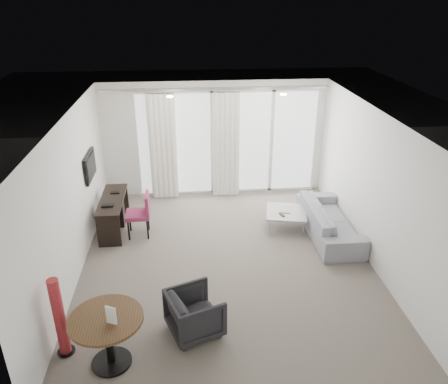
{
  "coord_description": "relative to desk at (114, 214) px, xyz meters",
  "views": [
    {
      "loc": [
        -0.63,
        -6.38,
        4.38
      ],
      "look_at": [
        0.0,
        0.6,
        1.1
      ],
      "focal_mm": 35.0,
      "sensor_mm": 36.0,
      "label": 1
    }
  ],
  "objects": [
    {
      "name": "wall_left",
      "position": [
        -0.38,
        -1.4,
        0.97
      ],
      "size": [
        0.0,
        6.0,
        2.6
      ],
      "primitive_type": "cube",
      "color": "silver",
      "rests_on": "ground"
    },
    {
      "name": "ceiling",
      "position": [
        2.12,
        -1.4,
        2.27
      ],
      "size": [
        5.0,
        6.0,
        0.0
      ],
      "primitive_type": "cube",
      "color": "white",
      "rests_on": "ground"
    },
    {
      "name": "remote",
      "position": [
        3.3,
        -0.37,
        0.03
      ],
      "size": [
        0.11,
        0.18,
        0.02
      ],
      "primitive_type": null,
      "rotation": [
        0.0,
        0.0,
        0.39
      ],
      "color": "black",
      "rests_on": "coffee_table"
    },
    {
      "name": "red_lamp",
      "position": [
        -0.21,
        -3.26,
        0.25
      ],
      "size": [
        0.31,
        0.31,
        1.16
      ],
      "primitive_type": "cylinder",
      "rotation": [
        0.0,
        0.0,
        0.42
      ],
      "color": "maroon",
      "rests_on": "floor"
    },
    {
      "name": "curtain_track",
      "position": [
        2.12,
        1.42,
        2.12
      ],
      "size": [
        4.8,
        0.04,
        0.04
      ],
      "primitive_type": null,
      "color": "#B2B2B7",
      "rests_on": "ceiling"
    },
    {
      "name": "wall_front",
      "position": [
        2.12,
        -4.4,
        0.97
      ],
      "size": [
        5.0,
        0.0,
        2.6
      ],
      "primitive_type": "cube",
      "color": "silver",
      "rests_on": "ground"
    },
    {
      "name": "rattan_table",
      "position": [
        3.48,
        2.93,
        -0.09
      ],
      "size": [
        0.63,
        0.63,
        0.5
      ],
      "primitive_type": null,
      "rotation": [
        0.0,
        0.0,
        -0.31
      ],
      "color": "#503B26",
      "rests_on": "terrace_slab"
    },
    {
      "name": "balustrade",
      "position": [
        2.42,
        4.55,
        0.17
      ],
      "size": [
        5.5,
        0.06,
        1.05
      ],
      "primitive_type": null,
      "color": "#B2B2B7",
      "rests_on": "terrace_slab"
    },
    {
      "name": "round_table",
      "position": [
        0.42,
        -3.51,
        0.03
      ],
      "size": [
        1.21,
        1.21,
        0.74
      ],
      "primitive_type": null,
      "rotation": [
        0.0,
        0.0,
        -0.41
      ],
      "color": "#483019",
      "rests_on": "floor"
    },
    {
      "name": "rattan_chair_a",
      "position": [
        3.33,
        2.64,
        0.11
      ],
      "size": [
        0.68,
        0.68,
        0.89
      ],
      "primitive_type": null,
      "rotation": [
        0.0,
        0.0,
        -0.13
      ],
      "color": "#503B26",
      "rests_on": "terrace_slab"
    },
    {
      "name": "floor",
      "position": [
        2.12,
        -1.4,
        -0.33
      ],
      "size": [
        5.0,
        6.0,
        0.0
      ],
      "primitive_type": "cube",
      "color": "#625A51",
      "rests_on": "ground"
    },
    {
      "name": "curtain_right",
      "position": [
        2.37,
        1.42,
        0.87
      ],
      "size": [
        0.6,
        0.2,
        2.38
      ],
      "primitive_type": null,
      "color": "white",
      "rests_on": "ground"
    },
    {
      "name": "terrace_slab",
      "position": [
        2.42,
        3.1,
        -0.39
      ],
      "size": [
        5.6,
        3.0,
        0.12
      ],
      "primitive_type": "cube",
      "color": "#4D4D50",
      "rests_on": "ground"
    },
    {
      "name": "downlight_b",
      "position": [
        3.32,
        0.2,
        2.26
      ],
      "size": [
        0.12,
        0.12,
        0.02
      ],
      "primitive_type": "cylinder",
      "color": "#FFE0B2",
      "rests_on": "ceiling"
    },
    {
      "name": "window_frame",
      "position": [
        2.42,
        1.57,
        0.87
      ],
      "size": [
        4.1,
        0.06,
        2.44
      ],
      "primitive_type": null,
      "color": "white",
      "rests_on": "ground"
    },
    {
      "name": "tub_armchair",
      "position": [
        1.51,
        -3.03,
        -0.02
      ],
      "size": [
        0.89,
        0.88,
        0.64
      ],
      "primitive_type": "imported",
      "rotation": [
        0.0,
        0.0,
        1.93
      ],
      "color": "black",
      "rests_on": "floor"
    },
    {
      "name": "menu_card",
      "position": [
        0.52,
        -3.61,
        0.39
      ],
      "size": [
        0.13,
        0.07,
        0.25
      ],
      "primitive_type": null,
      "rotation": [
        0.0,
        0.0,
        -0.42
      ],
      "color": "white",
      "rests_on": "round_table"
    },
    {
      "name": "tv",
      "position": [
        -0.34,
        0.05,
        1.02
      ],
      "size": [
        0.05,
        0.8,
        0.5
      ],
      "primitive_type": null,
      "color": "black",
      "rests_on": "wall_left"
    },
    {
      "name": "magazine",
      "position": [
        3.4,
        -0.16,
        0.03
      ],
      "size": [
        0.27,
        0.31,
        0.02
      ],
      "primitive_type": null,
      "rotation": [
        0.0,
        0.0,
        -0.27
      ],
      "color": "gray",
      "rests_on": "coffee_table"
    },
    {
      "name": "downlight_a",
      "position": [
        1.22,
        0.2,
        2.26
      ],
      "size": [
        0.12,
        0.12,
        0.02
      ],
      "primitive_type": "cylinder",
      "color": "#FFE0B2",
      "rests_on": "ceiling"
    },
    {
      "name": "rattan_chair_b",
      "position": [
        4.34,
        2.7,
        0.1
      ],
      "size": [
        0.64,
        0.64,
        0.88
      ],
      "primitive_type": null,
      "rotation": [
        0.0,
        0.0,
        -0.07
      ],
      "color": "#503B26",
      "rests_on": "terrace_slab"
    },
    {
      "name": "coffee_table",
      "position": [
        3.42,
        -0.23,
        -0.16
      ],
      "size": [
        0.92,
        0.92,
        0.35
      ],
      "primitive_type": null,
      "rotation": [
        0.0,
        0.0,
        -0.2
      ],
      "color": "gray",
      "rests_on": "floor"
    },
    {
      "name": "wall_right",
      "position": [
        4.62,
        -1.4,
        0.97
      ],
      "size": [
        0.0,
        6.0,
        2.6
      ],
      "primitive_type": "cube",
      "color": "silver",
      "rests_on": "ground"
    },
    {
      "name": "desk",
      "position": [
        0.0,
        0.0,
        0.0
      ],
      "size": [
        0.45,
        1.43,
        0.67
      ],
      "primitive_type": null,
      "color": "black",
      "rests_on": "floor"
    },
    {
      "name": "curtain_left",
      "position": [
        0.97,
        1.42,
        0.87
      ],
      "size": [
        0.6,
        0.2,
        2.38
      ],
      "primitive_type": null,
      "color": "white",
      "rests_on": "ground"
    },
    {
      "name": "sofa",
      "position": [
        4.19,
        -0.58,
        -0.03
      ],
      "size": [
        0.81,
        2.07,
        0.6
      ],
      "primitive_type": "imported",
      "rotation": [
        0.0,
        0.0,
        1.57
      ],
      "color": "gray",
      "rests_on": "floor"
    },
    {
      "name": "desk_chair",
      "position": [
        0.5,
        -0.27,
        0.1
      ],
      "size": [
        0.49,
        0.46,
        0.87
      ],
      "primitive_type": null,
      "rotation": [
        0.0,
        0.0,
        0.03
      ],
      "color": "#84274D",
      "rests_on": "floor"
    },
    {
      "name": "window_panel",
      "position": [
        2.42,
        1.58,
        0.87
      ],
      "size": [
        4.0,
        0.02,
        2.38
      ],
      "primitive_type": null,
      "color": "white",
      "rests_on": "ground"
    }
  ]
}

